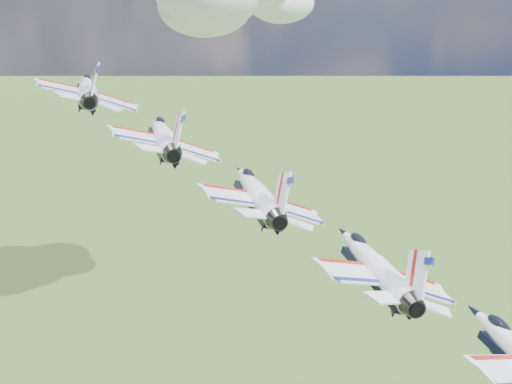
{
  "coord_description": "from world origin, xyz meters",
  "views": [
    {
      "loc": [
        -13.22,
        -54.86,
        179.85
      ],
      "look_at": [
        -10.21,
        5.65,
        158.41
      ],
      "focal_mm": 50.0,
      "sensor_mm": 36.0,
      "label": 1
    }
  ],
  "objects_px": {
    "jet_0": "(87,89)",
    "jet_3": "(373,264)",
    "jet_1": "(163,135)",
    "jet_2": "(256,192)"
  },
  "relations": [
    {
      "from": "jet_0",
      "to": "jet_3",
      "type": "bearing_deg",
      "value": -57.65
    },
    {
      "from": "jet_0",
      "to": "jet_1",
      "type": "relative_size",
      "value": 1.0
    },
    {
      "from": "jet_1",
      "to": "jet_3",
      "type": "bearing_deg",
      "value": -57.65
    },
    {
      "from": "jet_0",
      "to": "jet_2",
      "type": "bearing_deg",
      "value": -57.65
    },
    {
      "from": "jet_0",
      "to": "jet_2",
      "type": "distance_m",
      "value": 26.44
    },
    {
      "from": "jet_1",
      "to": "jet_3",
      "type": "height_order",
      "value": "jet_1"
    },
    {
      "from": "jet_0",
      "to": "jet_2",
      "type": "height_order",
      "value": "jet_0"
    },
    {
      "from": "jet_0",
      "to": "jet_2",
      "type": "relative_size",
      "value": 1.0
    },
    {
      "from": "jet_1",
      "to": "jet_3",
      "type": "xyz_separation_m",
      "value": [
        17.82,
        -18.61,
        -5.92
      ]
    },
    {
      "from": "jet_3",
      "to": "jet_2",
      "type": "bearing_deg",
      "value": 122.35
    }
  ]
}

